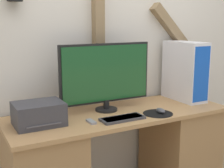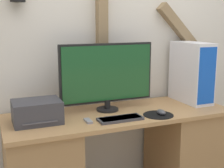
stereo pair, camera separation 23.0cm
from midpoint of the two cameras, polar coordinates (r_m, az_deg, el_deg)
name	(u,v)px [view 2 (the right image)]	position (r m, az deg, el deg)	size (l,w,h in m)	color
wall_back	(101,25)	(2.61, 0.58, 10.69)	(6.40, 0.16, 2.74)	silver
desk	(120,154)	(2.51, 4.09, -12.77)	(1.72, 0.61, 0.71)	tan
monitor	(107,75)	(2.38, 1.89, 1.72)	(0.75, 0.17, 0.52)	black
keyboard	(120,119)	(2.21, 4.54, -6.38)	(0.32, 0.13, 0.02)	#3D3D42
mousepad	(158,115)	(2.36, 11.26, -5.61)	(0.22, 0.22, 0.00)	black
mouse	(161,112)	(2.37, 11.77, -5.08)	(0.05, 0.09, 0.04)	#4C4C51
computer_tower	(192,72)	(2.77, 16.68, 2.05)	(0.19, 0.41, 0.51)	white
printer	(37,112)	(2.17, -10.64, -5.04)	(0.32, 0.25, 0.15)	#38383D
remote_control	(88,121)	(2.16, -1.33, -6.81)	(0.04, 0.10, 0.02)	gray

